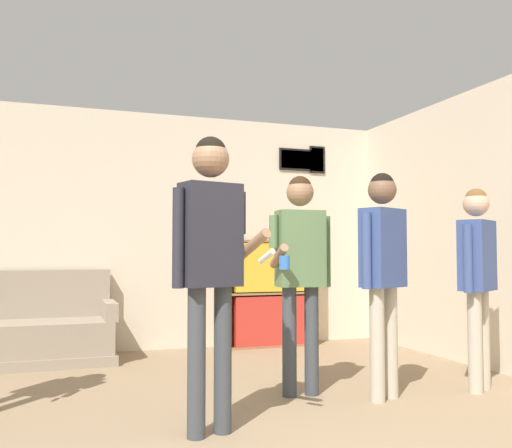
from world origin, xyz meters
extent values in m
cube|color=beige|center=(0.00, 4.38, 1.35)|extent=(8.17, 0.06, 2.70)
cube|color=black|center=(1.86, 4.34, 2.26)|extent=(0.44, 0.02, 0.27)
cube|color=gray|center=(1.86, 4.33, 2.26)|extent=(0.39, 0.01, 0.23)
cube|color=black|center=(2.16, 4.34, 2.27)|extent=(0.20, 0.02, 0.34)
cube|color=beige|center=(2.16, 4.33, 2.27)|extent=(0.16, 0.01, 0.30)
cube|color=beige|center=(2.91, 2.18, 1.35)|extent=(0.06, 6.75, 2.70)
cube|color=gray|center=(-1.21, 3.91, 0.05)|extent=(1.69, 0.80, 0.10)
cube|color=gray|center=(-1.21, 3.91, 0.26)|extent=(1.63, 0.74, 0.32)
cube|color=gray|center=(-1.21, 4.24, 0.67)|extent=(1.63, 0.14, 0.50)
cube|color=gray|center=(-0.42, 3.91, 0.51)|extent=(0.12, 0.74, 0.18)
cube|color=olive|center=(0.90, 4.16, 0.62)|extent=(0.02, 0.30, 1.24)
cube|color=olive|center=(1.98, 4.16, 0.62)|extent=(0.02, 0.30, 1.24)
cube|color=olive|center=(1.44, 4.31, 0.62)|extent=(1.11, 0.01, 1.24)
cube|color=olive|center=(1.44, 4.16, 0.01)|extent=(1.06, 0.30, 0.02)
cube|color=olive|center=(1.44, 4.16, 1.23)|extent=(1.06, 0.30, 0.02)
cube|color=olive|center=(1.44, 4.16, 0.62)|extent=(1.06, 0.30, 0.02)
cube|color=red|center=(1.44, 4.15, 0.31)|extent=(0.91, 0.26, 0.57)
cube|color=gold|center=(1.44, 4.15, 0.93)|extent=(0.91, 0.26, 0.57)
cylinder|color=#3D4247|center=(-0.15, 1.19, 0.44)|extent=(0.11, 0.11, 0.89)
cylinder|color=#3D4247|center=(0.02, 1.24, 0.44)|extent=(0.11, 0.11, 0.89)
cube|color=#282833|center=(-0.06, 1.21, 1.20)|extent=(0.40, 0.28, 0.63)
sphere|color=#997051|center=(-0.06, 1.21, 1.67)|extent=(0.23, 0.23, 0.23)
sphere|color=black|center=(-0.06, 1.21, 1.71)|extent=(0.20, 0.20, 0.20)
cylinder|color=#282833|center=(0.15, 1.27, 1.35)|extent=(0.07, 0.07, 0.27)
cylinder|color=#997051|center=(0.18, 1.12, 1.14)|extent=(0.14, 0.33, 0.19)
cylinder|color=white|center=(0.22, 0.98, 1.07)|extent=(0.07, 0.15, 0.09)
cylinder|color=#282833|center=(-0.27, 1.16, 1.18)|extent=(0.07, 0.07, 0.59)
cylinder|color=#3D4247|center=(0.75, 1.92, 0.42)|extent=(0.11, 0.11, 0.83)
cylinder|color=#3D4247|center=(0.93, 1.90, 0.42)|extent=(0.11, 0.11, 0.83)
cube|color=#5B7A4C|center=(0.84, 1.91, 1.13)|extent=(0.38, 0.23, 0.59)
sphere|color=#997051|center=(0.84, 1.91, 1.57)|extent=(0.22, 0.22, 0.22)
sphere|color=#382314|center=(0.84, 1.91, 1.60)|extent=(0.18, 0.18, 0.18)
cylinder|color=#5B7A4C|center=(1.06, 1.89, 1.11)|extent=(0.07, 0.07, 0.56)
cylinder|color=#5B7A4C|center=(0.63, 1.93, 1.26)|extent=(0.07, 0.07, 0.25)
cylinder|color=#997051|center=(0.62, 1.79, 1.07)|extent=(0.09, 0.31, 0.19)
cylinder|color=blue|center=(0.60, 1.65, 1.02)|extent=(0.08, 0.08, 0.10)
cylinder|color=#B7AD99|center=(1.30, 1.55, 0.42)|extent=(0.11, 0.11, 0.84)
cylinder|color=#B7AD99|center=(1.46, 1.63, 0.42)|extent=(0.11, 0.11, 0.84)
cube|color=#384C84|center=(1.38, 1.59, 1.13)|extent=(0.41, 0.33, 0.59)
sphere|color=brown|center=(1.38, 1.59, 1.57)|extent=(0.22, 0.22, 0.22)
sphere|color=black|center=(1.38, 1.59, 1.61)|extent=(0.18, 0.18, 0.18)
cylinder|color=#384C84|center=(1.58, 1.68, 1.11)|extent=(0.07, 0.07, 0.56)
cylinder|color=#384C84|center=(1.19, 1.50, 1.11)|extent=(0.07, 0.07, 0.56)
cylinder|color=#B7AD99|center=(2.17, 1.52, 0.40)|extent=(0.11, 0.11, 0.79)
cylinder|color=#B7AD99|center=(2.32, 1.62, 0.40)|extent=(0.11, 0.11, 0.79)
cube|color=#384C84|center=(2.24, 1.57, 1.07)|extent=(0.41, 0.36, 0.56)
sphere|color=#D1A889|center=(2.24, 1.57, 1.49)|extent=(0.20, 0.20, 0.20)
sphere|color=brown|center=(2.24, 1.57, 1.53)|extent=(0.17, 0.17, 0.17)
cylinder|color=#384C84|center=(2.43, 1.68, 1.05)|extent=(0.07, 0.07, 0.53)
cylinder|color=#384C84|center=(2.06, 1.46, 1.05)|extent=(0.07, 0.07, 0.53)
cylinder|color=red|center=(1.64, 4.16, 1.30)|extent=(0.09, 0.09, 0.11)
camera|label=1|loc=(-0.96, -2.15, 1.09)|focal=40.00mm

